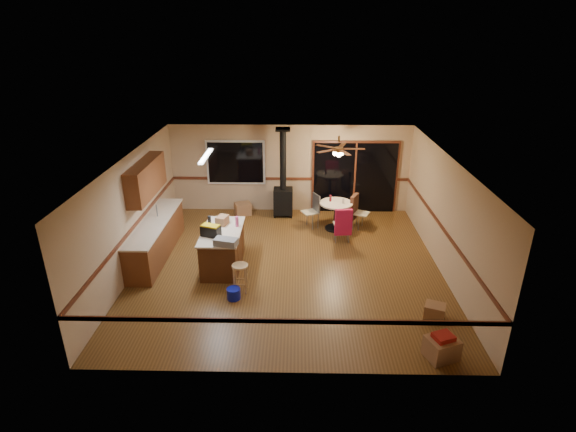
{
  "coord_description": "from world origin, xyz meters",
  "views": [
    {
      "loc": [
        0.2,
        -9.21,
        5.19
      ],
      "look_at": [
        0.0,
        0.3,
        1.15
      ],
      "focal_mm": 28.0,
      "sensor_mm": 36.0,
      "label": 1
    }
  ],
  "objects_px": {
    "kitchen_island": "(223,248)",
    "dining_table": "(336,211)",
    "box_under_window": "(243,209)",
    "blue_bucket": "(234,294)",
    "chair_left": "(313,207)",
    "chair_near": "(343,222)",
    "box_corner_a": "(442,348)",
    "toolbox_black": "(211,231)",
    "wood_stove": "(283,192)",
    "chair_right": "(355,207)",
    "toolbox_grey": "(226,242)",
    "bar_stool": "(240,278)",
    "box_corner_b": "(435,312)"
  },
  "relations": [
    {
      "from": "toolbox_black",
      "to": "chair_near",
      "type": "height_order",
      "value": "toolbox_black"
    },
    {
      "from": "box_corner_a",
      "to": "box_corner_b",
      "type": "distance_m",
      "value": 1.13
    },
    {
      "from": "toolbox_black",
      "to": "chair_near",
      "type": "xyz_separation_m",
      "value": [
        3.08,
        1.51,
        -0.42
      ]
    },
    {
      "from": "chair_right",
      "to": "box_under_window",
      "type": "height_order",
      "value": "chair_right"
    },
    {
      "from": "kitchen_island",
      "to": "box_corner_b",
      "type": "relative_size",
      "value": 4.52
    },
    {
      "from": "box_under_window",
      "to": "chair_left",
      "type": "bearing_deg",
      "value": -21.91
    },
    {
      "from": "bar_stool",
      "to": "chair_left",
      "type": "distance_m",
      "value": 3.73
    },
    {
      "from": "wood_stove",
      "to": "kitchen_island",
      "type": "bearing_deg",
      "value": -113.09
    },
    {
      "from": "chair_near",
      "to": "box_corner_a",
      "type": "distance_m",
      "value": 4.52
    },
    {
      "from": "chair_right",
      "to": "box_corner_a",
      "type": "height_order",
      "value": "chair_right"
    },
    {
      "from": "box_under_window",
      "to": "box_corner_b",
      "type": "xyz_separation_m",
      "value": [
        4.26,
        -5.07,
        -0.03
      ]
    },
    {
      "from": "wood_stove",
      "to": "bar_stool",
      "type": "bearing_deg",
      "value": -100.58
    },
    {
      "from": "dining_table",
      "to": "chair_near",
      "type": "distance_m",
      "value": 0.89
    },
    {
      "from": "toolbox_black",
      "to": "bar_stool",
      "type": "bearing_deg",
      "value": -48.07
    },
    {
      "from": "box_under_window",
      "to": "dining_table",
      "type": "bearing_deg",
      "value": -20.1
    },
    {
      "from": "toolbox_black",
      "to": "bar_stool",
      "type": "distance_m",
      "value": 1.29
    },
    {
      "from": "kitchen_island",
      "to": "box_corner_a",
      "type": "bearing_deg",
      "value": -36.46
    },
    {
      "from": "kitchen_island",
      "to": "box_under_window",
      "type": "relative_size",
      "value": 3.7
    },
    {
      "from": "bar_stool",
      "to": "box_under_window",
      "type": "bearing_deg",
      "value": 95.87
    },
    {
      "from": "kitchen_island",
      "to": "wood_stove",
      "type": "bearing_deg",
      "value": 66.91
    },
    {
      "from": "wood_stove",
      "to": "chair_left",
      "type": "distance_m",
      "value": 1.17
    },
    {
      "from": "kitchen_island",
      "to": "wood_stove",
      "type": "distance_m",
      "value": 3.33
    },
    {
      "from": "chair_right",
      "to": "box_corner_a",
      "type": "xyz_separation_m",
      "value": [
        0.86,
        -5.33,
        -0.41
      ]
    },
    {
      "from": "blue_bucket",
      "to": "dining_table",
      "type": "distance_m",
      "value": 4.23
    },
    {
      "from": "chair_left",
      "to": "box_corner_a",
      "type": "bearing_deg",
      "value": -69.48
    },
    {
      "from": "box_under_window",
      "to": "box_corner_a",
      "type": "bearing_deg",
      "value": -56.67
    },
    {
      "from": "kitchen_island",
      "to": "bar_stool",
      "type": "xyz_separation_m",
      "value": [
        0.53,
        -1.07,
        -0.14
      ]
    },
    {
      "from": "wood_stove",
      "to": "bar_stool",
      "type": "xyz_separation_m",
      "value": [
        -0.77,
        -4.12,
        -0.42
      ]
    },
    {
      "from": "bar_stool",
      "to": "blue_bucket",
      "type": "xyz_separation_m",
      "value": [
        -0.11,
        -0.3,
        -0.19
      ]
    },
    {
      "from": "blue_bucket",
      "to": "box_corner_b",
      "type": "xyz_separation_m",
      "value": [
        3.94,
        -0.59,
        0.03
      ]
    },
    {
      "from": "wood_stove",
      "to": "chair_right",
      "type": "xyz_separation_m",
      "value": [
        2.0,
        -0.8,
        -0.13
      ]
    },
    {
      "from": "box_corner_b",
      "to": "chair_right",
      "type": "bearing_deg",
      "value": 104.06
    },
    {
      "from": "wood_stove",
      "to": "blue_bucket",
      "type": "relative_size",
      "value": 8.93
    },
    {
      "from": "chair_right",
      "to": "toolbox_grey",
      "type": "bearing_deg",
      "value": -136.13
    },
    {
      "from": "blue_bucket",
      "to": "chair_near",
      "type": "xyz_separation_m",
      "value": [
        2.47,
        2.62,
        0.48
      ]
    },
    {
      "from": "wood_stove",
      "to": "box_corner_a",
      "type": "height_order",
      "value": "wood_stove"
    },
    {
      "from": "blue_bucket",
      "to": "chair_left",
      "type": "height_order",
      "value": "chair_left"
    },
    {
      "from": "wood_stove",
      "to": "chair_near",
      "type": "xyz_separation_m",
      "value": [
        1.58,
        -1.81,
        -0.13
      ]
    },
    {
      "from": "kitchen_island",
      "to": "toolbox_grey",
      "type": "bearing_deg",
      "value": -73.94
    },
    {
      "from": "wood_stove",
      "to": "box_corner_a",
      "type": "bearing_deg",
      "value": -64.96
    },
    {
      "from": "bar_stool",
      "to": "box_corner_b",
      "type": "xyz_separation_m",
      "value": [
        3.83,
        -0.89,
        -0.16
      ]
    },
    {
      "from": "wood_stove",
      "to": "chair_right",
      "type": "distance_m",
      "value": 2.16
    },
    {
      "from": "toolbox_grey",
      "to": "box_corner_a",
      "type": "bearing_deg",
      "value": -30.77
    },
    {
      "from": "chair_near",
      "to": "box_under_window",
      "type": "bearing_deg",
      "value": 146.3
    },
    {
      "from": "kitchen_island",
      "to": "dining_table",
      "type": "relative_size",
      "value": 1.87
    },
    {
      "from": "toolbox_black",
      "to": "box_under_window",
      "type": "height_order",
      "value": "toolbox_black"
    },
    {
      "from": "toolbox_grey",
      "to": "chair_left",
      "type": "relative_size",
      "value": 0.89
    },
    {
      "from": "kitchen_island",
      "to": "toolbox_black",
      "type": "relative_size",
      "value": 4.01
    },
    {
      "from": "toolbox_black",
      "to": "chair_near",
      "type": "bearing_deg",
      "value": 26.19
    },
    {
      "from": "wood_stove",
      "to": "box_corner_b",
      "type": "xyz_separation_m",
      "value": [
        3.06,
        -5.02,
        -0.58
      ]
    }
  ]
}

